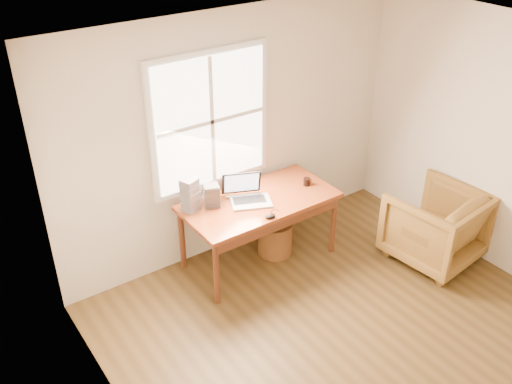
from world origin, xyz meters
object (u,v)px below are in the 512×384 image
at_px(wicker_stool, 275,238).
at_px(cd_stack_a, 192,197).
at_px(coffee_mug, 307,182).
at_px(desk, 259,201).
at_px(armchair, 435,226).
at_px(laptop, 251,191).

height_order(wicker_stool, cd_stack_a, cd_stack_a).
xyz_separation_m(coffee_mug, cd_stack_a, (-1.23, 0.28, 0.09)).
distance_m(desk, cd_stack_a, 0.70).
height_order(desk, cd_stack_a, cd_stack_a).
bearing_deg(armchair, desk, -40.02).
distance_m(armchair, cd_stack_a, 2.58).
relative_size(wicker_stool, laptop, 0.92).
bearing_deg(armchair, cd_stack_a, -36.32).
bearing_deg(wicker_stool, laptop, -179.31).
relative_size(desk, armchair, 1.81).
distance_m(armchair, laptop, 2.01).
bearing_deg(armchair, coffee_mug, -52.02).
distance_m(armchair, coffee_mug, 1.44).
xyz_separation_m(armchair, cd_stack_a, (-2.20, 1.27, 0.48)).
height_order(laptop, coffee_mug, laptop).
height_order(wicker_stool, coffee_mug, coffee_mug).
bearing_deg(wicker_stool, coffee_mug, -6.86).
height_order(armchair, coffee_mug, coffee_mug).
relative_size(armchair, laptop, 2.19).
height_order(desk, laptop, laptop).
xyz_separation_m(wicker_stool, coffee_mug, (0.37, -0.05, 0.61)).
distance_m(wicker_stool, laptop, 0.78).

